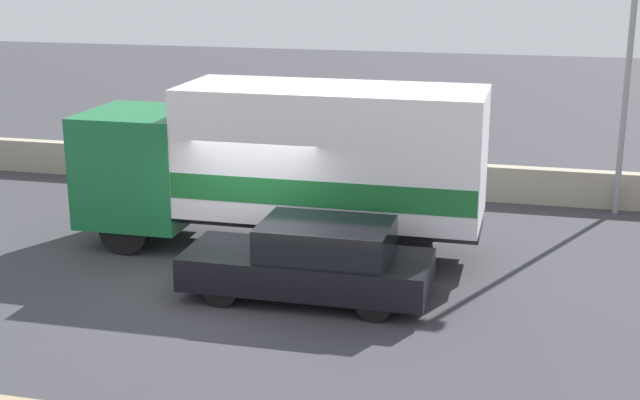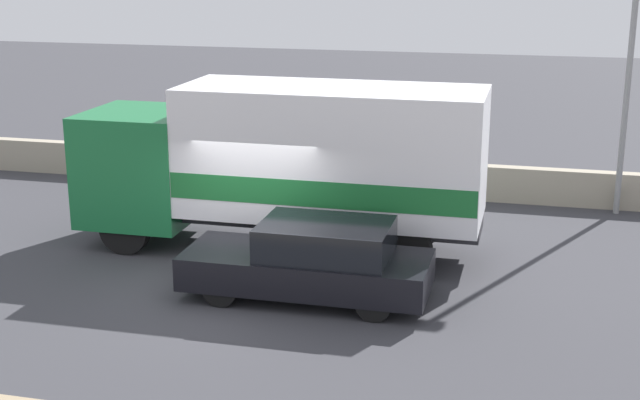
# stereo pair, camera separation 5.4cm
# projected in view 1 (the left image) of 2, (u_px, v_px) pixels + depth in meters

# --- Properties ---
(ground_plane) EXTENTS (80.00, 80.00, 0.00)m
(ground_plane) POSITION_uv_depth(u_px,v_px,m) (235.00, 290.00, 16.44)
(ground_plane) COLOR #38383D
(stone_wall_backdrop) EXTENTS (60.00, 0.35, 0.89)m
(stone_wall_backdrop) POSITION_uv_depth(u_px,v_px,m) (327.00, 173.00, 23.14)
(stone_wall_backdrop) COLOR #A39984
(stone_wall_backdrop) RESTS_ON ground_plane
(street_lamp) EXTENTS (0.56, 0.28, 7.71)m
(street_lamp) POSITION_uv_depth(u_px,v_px,m) (632.00, 25.00, 20.03)
(street_lamp) COLOR gray
(street_lamp) RESTS_ON ground_plane
(box_truck) EXTENTS (8.27, 2.38, 3.45)m
(box_truck) POSITION_uv_depth(u_px,v_px,m) (289.00, 162.00, 18.07)
(box_truck) COLOR #196B38
(box_truck) RESTS_ON ground_plane
(car_hatchback) EXTENTS (4.41, 1.73, 1.43)m
(car_hatchback) POSITION_uv_depth(u_px,v_px,m) (313.00, 261.00, 15.85)
(car_hatchback) COLOR black
(car_hatchback) RESTS_ON ground_plane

